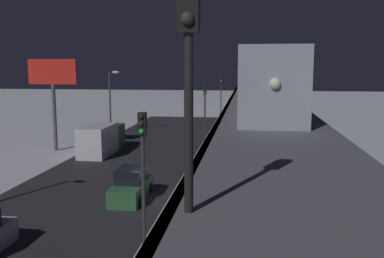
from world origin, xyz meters
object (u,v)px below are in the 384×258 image
traffic_light_mid (205,107)px  traffic_light_near (143,166)px  rail_signal (189,56)px  sedan_green (131,187)px  box_truck (102,139)px  commercial_billboard (53,81)px  traffic_light_far (221,92)px  subway_train (257,72)px

traffic_light_mid → traffic_light_near: bearing=90.0°
rail_signal → traffic_light_near: rail_signal is taller
sedan_green → box_truck: (6.60, -13.46, 0.56)m
commercial_billboard → traffic_light_mid: bearing=-169.9°
box_truck → commercial_billboard: (4.97, -0.74, 5.48)m
rail_signal → traffic_light_near: 11.00m
rail_signal → traffic_light_mid: (3.24, -34.85, -4.24)m
sedan_green → traffic_light_far: traffic_light_far is taller
traffic_light_mid → traffic_light_far: 25.23m
traffic_light_near → traffic_light_far: same height
traffic_light_mid → commercial_billboard: commercial_billboard is taller
subway_train → traffic_light_near: size_ratio=11.57×
subway_train → traffic_light_mid: (5.27, 12.02, -3.29)m
subway_train → traffic_light_far: size_ratio=11.57×
subway_train → sedan_green: 30.66m
subway_train → commercial_billboard: (19.73, 14.59, -0.66)m
rail_signal → sedan_green: size_ratio=0.89×
sedan_green → traffic_light_near: 9.58m
subway_train → commercial_billboard: size_ratio=8.32×
sedan_green → traffic_light_near: bearing=-71.1°
sedan_green → subway_train: bearing=74.2°
rail_signal → commercial_billboard: bearing=-61.3°
rail_signal → commercial_billboard: 36.86m
traffic_light_far → commercial_billboard: (14.47, 27.80, 2.63)m
sedan_green → box_truck: 15.00m
subway_train → commercial_billboard: bearing=36.5°
subway_train → traffic_light_mid: bearing=66.3°
traffic_light_mid → commercial_billboard: bearing=10.1°
box_truck → traffic_light_near: (-9.50, 21.93, 2.85)m
traffic_light_far → rail_signal: bearing=93.1°
sedan_green → traffic_light_near: traffic_light_near is taller
commercial_billboard → sedan_green: bearing=129.2°
traffic_light_mid → sedan_green: bearing=80.2°
traffic_light_near → rail_signal: bearing=108.6°
traffic_light_near → traffic_light_mid: same height
rail_signal → traffic_light_near: bearing=-71.4°
traffic_light_mid → commercial_billboard: (14.47, 2.57, 2.63)m
box_truck → traffic_light_mid: 10.45m
rail_signal → commercial_billboard: (17.71, -32.28, -1.60)m
traffic_light_far → commercial_billboard: commercial_billboard is taller
traffic_light_mid → traffic_light_far: size_ratio=1.00×
sedan_green → commercial_billboard: (11.57, -14.19, 6.04)m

